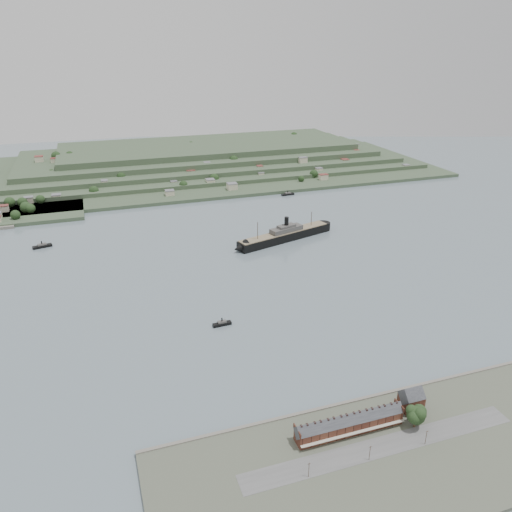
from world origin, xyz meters
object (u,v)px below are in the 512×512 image
object	(u,v)px
gabled_building	(411,399)
steamship	(282,236)
terrace_row	(349,423)
fig_tree	(417,415)
tugboat	(222,324)

from	to	relation	value
gabled_building	steamship	size ratio (longest dim) A/B	0.13
terrace_row	fig_tree	world-z (taller)	fig_tree
terrace_row	gabled_building	size ratio (longest dim) A/B	3.95
terrace_row	gabled_building	xyz separation A→B (m)	(37.50, 4.02, 1.34)
terrace_row	gabled_building	distance (m)	37.74
terrace_row	tugboat	world-z (taller)	terrace_row
tugboat	fig_tree	xyz separation A→B (m)	(64.12, -126.02, 8.26)
terrace_row	gabled_building	world-z (taller)	gabled_building
gabled_building	steamship	world-z (taller)	steamship
steamship	fig_tree	distance (m)	259.47
tugboat	fig_tree	distance (m)	141.64
gabled_building	steamship	distance (m)	246.98
gabled_building	fig_tree	distance (m)	13.13
terrace_row	tugboat	bearing A→B (deg)	105.09
fig_tree	terrace_row	bearing A→B (deg)	166.19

